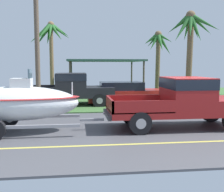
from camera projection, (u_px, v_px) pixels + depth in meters
The scene contains 10 objects.
ground at pixel (142, 101), 18.95m from camera, with size 36.00×22.00×0.11m.
pickup_truck_towing at pixel (185, 100), 10.81m from camera, with size 5.50×2.11×1.93m.
boat_on_trailer at pixel (15, 103), 10.03m from camera, with size 5.67×2.22×2.26m.
parked_pickup_background at pixel (71, 88), 16.64m from camera, with size 5.99×2.16×1.94m.
parked_sedan_far at pixel (124, 93), 17.47m from camera, with size 4.61×1.90×1.38m.
carport_awning at pixel (104, 61), 23.35m from camera, with size 6.06×5.30×2.85m.
palm_tree_near_left at pixel (190, 33), 16.73m from camera, with size 2.71×3.06×5.62m.
palm_tree_mid at pixel (50, 38), 21.38m from camera, with size 3.17×2.78×5.71m.
palm_tree_far_left at pixel (159, 47), 23.60m from camera, with size 2.65×2.75×5.27m.
utility_pole at pixel (37, 36), 14.09m from camera, with size 0.24×1.80×7.39m.
Camera 1 is at (-4.30, -10.02, 2.39)m, focal length 45.17 mm.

